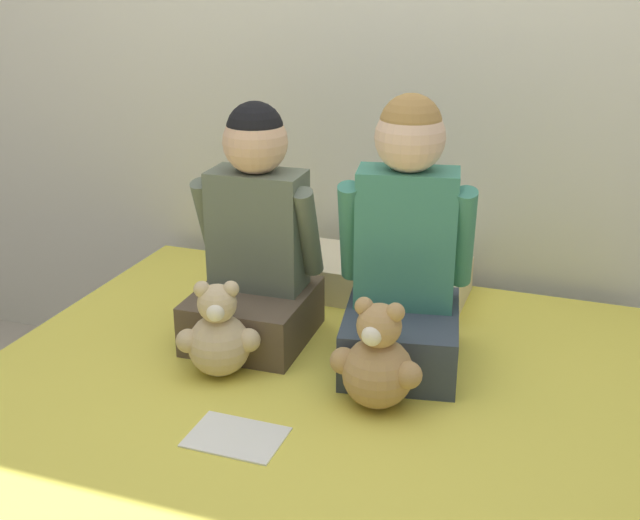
% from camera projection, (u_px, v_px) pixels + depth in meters
% --- Properties ---
extents(wall_behind_bed, '(8.00, 0.06, 2.50)m').
position_uv_depth(wall_behind_bed, '(400.00, 32.00, 2.48)').
color(wall_behind_bed, silver).
rests_on(wall_behind_bed, ground_plane).
extents(bed, '(1.68, 1.89, 0.48)m').
position_uv_depth(bed, '(278.00, 502.00, 1.94)').
color(bed, brown).
rests_on(bed, ground_plane).
extents(child_on_left, '(0.35, 0.35, 0.65)m').
position_uv_depth(child_on_left, '(255.00, 244.00, 2.16)').
color(child_on_left, brown).
rests_on(child_on_left, bed).
extents(child_on_right, '(0.37, 0.41, 0.69)m').
position_uv_depth(child_on_right, '(405.00, 256.00, 2.03)').
color(child_on_right, '#384251').
rests_on(child_on_right, bed).
extents(teddy_bear_held_by_left_child, '(0.20, 0.16, 0.25)m').
position_uv_depth(teddy_bear_held_by_left_child, '(219.00, 336.00, 2.01)').
color(teddy_bear_held_by_left_child, '#D1B78E').
rests_on(teddy_bear_held_by_left_child, bed).
extents(teddy_bear_held_by_right_child, '(0.23, 0.17, 0.27)m').
position_uv_depth(teddy_bear_held_by_right_child, '(378.00, 362.00, 1.87)').
color(teddy_bear_held_by_right_child, tan).
rests_on(teddy_bear_held_by_right_child, bed).
extents(pillow_at_headboard, '(0.60, 0.29, 0.11)m').
position_uv_depth(pillow_at_headboard, '(370.00, 277.00, 2.51)').
color(pillow_at_headboard, beige).
rests_on(pillow_at_headboard, bed).
extents(sign_card, '(0.21, 0.15, 0.00)m').
position_uv_depth(sign_card, '(236.00, 437.00, 1.78)').
color(sign_card, white).
rests_on(sign_card, bed).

